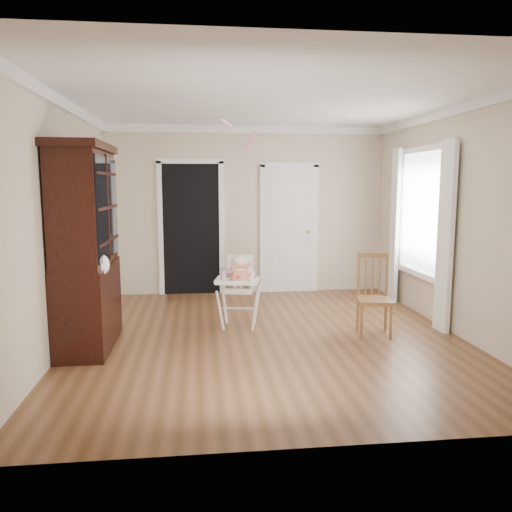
{
  "coord_description": "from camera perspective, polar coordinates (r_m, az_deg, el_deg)",
  "views": [
    {
      "loc": [
        -0.78,
        -5.61,
        1.78
      ],
      "look_at": [
        -0.09,
        0.37,
        0.91
      ],
      "focal_mm": 35.0,
      "sensor_mm": 36.0,
      "label": 1
    }
  ],
  "objects": [
    {
      "name": "wall_back",
      "position": [
        8.16,
        -1.08,
        5.2
      ],
      "size": [
        4.5,
        0.0,
        4.5
      ],
      "primitive_type": "plane",
      "rotation": [
        1.57,
        0.0,
        0.0
      ],
      "color": "beige",
      "rests_on": "floor"
    },
    {
      "name": "high_chair",
      "position": [
        6.21,
        -1.96,
        -3.08
      ],
      "size": [
        0.62,
        0.72,
        0.91
      ],
      "rotation": [
        0.0,
        0.0,
        -0.18
      ],
      "color": "white",
      "rests_on": "floor"
    },
    {
      "name": "doorway",
      "position": [
        8.12,
        -7.41,
        3.42
      ],
      "size": [
        1.06,
        0.05,
        2.22
      ],
      "color": "black",
      "rests_on": "wall_back"
    },
    {
      "name": "window_right",
      "position": [
        7.07,
        18.2,
        3.82
      ],
      "size": [
        0.13,
        1.84,
        2.3
      ],
      "color": "white",
      "rests_on": "wall_right"
    },
    {
      "name": "ceiling",
      "position": [
        5.74,
        1.38,
        17.46
      ],
      "size": [
        5.0,
        5.0,
        0.0
      ],
      "primitive_type": "plane",
      "rotation": [
        3.14,
        0.0,
        0.0
      ],
      "color": "white",
      "rests_on": "wall_back"
    },
    {
      "name": "wall_right",
      "position": [
        6.39,
        21.8,
        3.79
      ],
      "size": [
        0.0,
        5.0,
        5.0
      ],
      "primitive_type": "plane",
      "rotation": [
        1.57,
        0.0,
        -1.57
      ],
      "color": "beige",
      "rests_on": "floor"
    },
    {
      "name": "wall_left",
      "position": [
        5.81,
        -21.25,
        3.44
      ],
      "size": [
        0.0,
        5.0,
        5.0
      ],
      "primitive_type": "plane",
      "rotation": [
        1.57,
        0.0,
        1.57
      ],
      "color": "beige",
      "rests_on": "floor"
    },
    {
      "name": "streamer",
      "position": [
        5.59,
        -3.4,
        14.9
      ],
      "size": [
        0.11,
        0.49,
        0.15
      ],
      "primitive_type": null,
      "rotation": [
        0.26,
        0.0,
        0.17
      ],
      "color": "pink",
      "rests_on": "ceiling"
    },
    {
      "name": "sippy_cup",
      "position": [
        6.13,
        -3.73,
        -1.91
      ],
      "size": [
        0.07,
        0.07,
        0.16
      ],
      "rotation": [
        0.0,
        0.0,
        -0.18
      ],
      "color": "#D280B8",
      "rests_on": "high_chair"
    },
    {
      "name": "closet_door",
      "position": [
        8.25,
        3.79,
        2.96
      ],
      "size": [
        0.96,
        0.09,
        2.13
      ],
      "color": "white",
      "rests_on": "wall_back"
    },
    {
      "name": "china_cabinet",
      "position": [
        5.66,
        -18.84,
        0.93
      ],
      "size": [
        0.58,
        1.31,
        2.2
      ],
      "color": "black",
      "rests_on": "floor"
    },
    {
      "name": "crown_molding",
      "position": [
        5.73,
        1.38,
        16.87
      ],
      "size": [
        4.5,
        5.0,
        0.12
      ],
      "primitive_type": null,
      "color": "white",
      "rests_on": "ceiling"
    },
    {
      "name": "baby",
      "position": [
        6.21,
        -1.93,
        -1.86
      ],
      "size": [
        0.26,
        0.22,
        0.4
      ],
      "rotation": [
        0.0,
        0.0,
        -0.18
      ],
      "color": "beige",
      "rests_on": "high_chair"
    },
    {
      "name": "cake",
      "position": [
        5.98,
        -1.84,
        -2.2
      ],
      "size": [
        0.28,
        0.28,
        0.13
      ],
      "color": "silver",
      "rests_on": "high_chair"
    },
    {
      "name": "dining_chair",
      "position": [
        6.07,
        13.33,
        -4.66
      ],
      "size": [
        0.46,
        0.46,
        0.96
      ],
      "rotation": [
        0.0,
        0.0,
        -0.19
      ],
      "color": "brown",
      "rests_on": "floor"
    },
    {
      "name": "floor",
      "position": [
        5.93,
        1.29,
        -9.22
      ],
      "size": [
        5.0,
        5.0,
        0.0
      ],
      "primitive_type": "plane",
      "color": "#54351C",
      "rests_on": "ground"
    }
  ]
}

